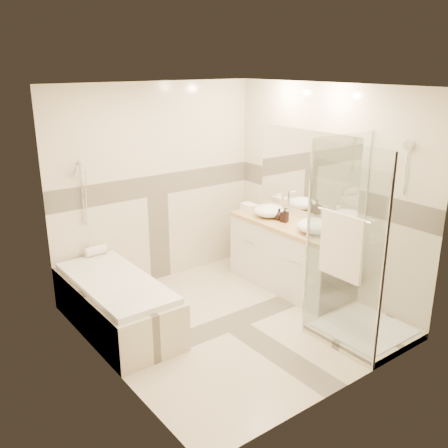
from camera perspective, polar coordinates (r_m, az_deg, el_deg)
room at (r=5.10m, az=1.20°, el=1.46°), size 2.82×3.02×2.52m
bathtub at (r=5.45m, az=-12.21°, el=-8.64°), size 0.75×1.70×0.56m
vanity at (r=6.25m, az=7.25°, el=-3.55°), size 0.58×1.62×0.85m
shower_enclosure at (r=5.25m, az=14.69°, el=-7.48°), size 0.96×0.93×2.04m
vessel_sink_near at (r=6.31m, az=5.17°, el=1.54°), size 0.39×0.39×0.16m
vessel_sink_far at (r=5.79m, az=10.29°, el=-0.18°), size 0.41×0.41×0.16m
faucet_near at (r=6.43m, az=6.62°, el=2.58°), size 0.11×0.03×0.28m
faucet_far at (r=5.92m, az=11.76°, el=0.80°), size 0.10×0.03×0.25m
amenity_bottle_a at (r=6.11m, az=6.94°, el=1.04°), size 0.10×0.10×0.18m
amenity_bottle_b at (r=6.18m, az=6.32°, el=1.11°), size 0.14×0.14×0.15m
folded_towels at (r=6.59m, az=2.94°, el=1.98°), size 0.15×0.25×0.08m
rolled_towel at (r=6.01m, az=-14.46°, el=-2.96°), size 0.25×0.11×0.11m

